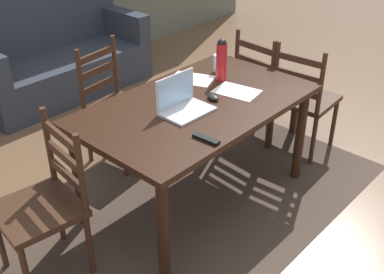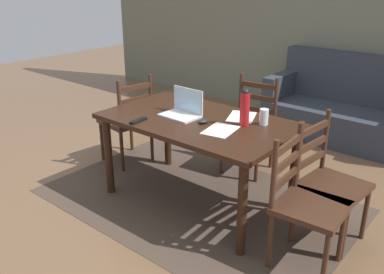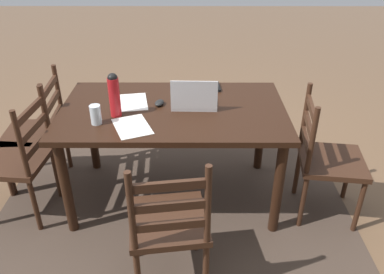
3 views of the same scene
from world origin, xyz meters
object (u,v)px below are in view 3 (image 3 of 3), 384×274
(water_bottle, at_px, (114,94))
(tv_remote, at_px, (217,87))
(chair_left_far, at_px, (326,159))
(chair_right_far, at_px, (19,160))
(chair_far_head, at_px, (169,224))
(drinking_glass, at_px, (96,115))
(chair_right_near, at_px, (38,133))
(computer_mouse, at_px, (159,103))
(laptop, at_px, (194,100))
(dining_table, at_px, (173,120))

(water_bottle, relative_size, tv_remote, 1.78)
(chair_left_far, bearing_deg, chair_right_far, 0.24)
(chair_far_head, bearing_deg, water_bottle, -62.09)
(drinking_glass, bearing_deg, chair_left_far, -178.34)
(chair_right_near, height_order, computer_mouse, chair_right_near)
(chair_right_far, relative_size, computer_mouse, 9.50)
(chair_right_near, height_order, laptop, laptop)
(chair_left_far, xyz_separation_m, chair_right_near, (2.17, -0.37, 0.00))
(dining_table, bearing_deg, computer_mouse, -27.31)
(laptop, bearing_deg, chair_right_near, -8.47)
(chair_right_near, height_order, tv_remote, chair_right_near)
(chair_right_far, bearing_deg, tv_remote, -158.64)
(water_bottle, bearing_deg, chair_far_head, 117.91)
(chair_left_far, relative_size, laptop, 2.92)
(dining_table, bearing_deg, tv_remote, -132.39)
(chair_right_far, relative_size, water_bottle, 3.13)
(chair_right_near, bearing_deg, chair_far_head, 136.53)
(dining_table, xyz_separation_m, tv_remote, (-0.33, -0.36, 0.10))
(drinking_glass, xyz_separation_m, tv_remote, (-0.82, -0.59, -0.05))
(laptop, height_order, tv_remote, laptop)
(chair_far_head, bearing_deg, drinking_glass, -51.05)
(chair_far_head, relative_size, tv_remote, 5.59)
(computer_mouse, bearing_deg, chair_left_far, -177.65)
(dining_table, xyz_separation_m, laptop, (-0.15, -0.01, 0.15))
(chair_right_near, xyz_separation_m, tv_remote, (-1.41, -0.17, 0.32))
(chair_far_head, bearing_deg, chair_left_far, -148.56)
(laptop, relative_size, tv_remote, 1.91)
(water_bottle, height_order, tv_remote, water_bottle)
(chair_left_far, distance_m, chair_right_far, 2.17)
(chair_far_head, relative_size, chair_right_far, 1.00)
(chair_right_far, bearing_deg, computer_mouse, -166.10)
(chair_right_far, bearing_deg, chair_far_head, 149.18)
(water_bottle, relative_size, computer_mouse, 3.03)
(chair_right_near, bearing_deg, water_bottle, 156.73)
(drinking_glass, relative_size, computer_mouse, 1.29)
(chair_far_head, height_order, laptop, laptop)
(drinking_glass, height_order, computer_mouse, drinking_glass)
(chair_right_near, bearing_deg, tv_remote, -173.15)
(chair_right_far, relative_size, drinking_glass, 7.34)
(dining_table, distance_m, chair_right_near, 1.12)
(chair_left_far, distance_m, computer_mouse, 1.25)
(chair_left_far, xyz_separation_m, water_bottle, (1.46, -0.07, 0.47))
(drinking_glass, distance_m, computer_mouse, 0.48)
(chair_right_far, height_order, chair_right_near, same)
(laptop, bearing_deg, chair_left_far, 168.51)
(laptop, distance_m, computer_mouse, 0.26)
(chair_far_head, distance_m, chair_right_near, 1.50)
(chair_far_head, height_order, drinking_glass, chair_far_head)
(chair_right_near, xyz_separation_m, computer_mouse, (-0.98, 0.14, 0.33))
(water_bottle, xyz_separation_m, tv_remote, (-0.71, -0.47, -0.15))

